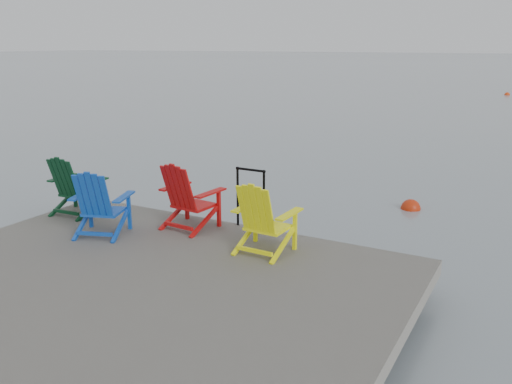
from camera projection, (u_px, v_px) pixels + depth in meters
The scene contains 9 objects.
ground at pixel (129, 326), 6.25m from camera, with size 400.00×400.00×0.00m, color slate.
dock at pixel (127, 298), 6.16m from camera, with size 6.00×5.00×1.40m.
handrail at pixel (251, 192), 7.93m from camera, with size 0.48×0.04×0.90m.
chair_green at pixel (74, 185), 8.57m from camera, with size 0.79×0.74×0.95m.
chair_blue at pixel (99, 202), 7.62m from camera, with size 0.92×0.88×0.96m.
chair_red at pixel (188, 196), 7.89m from camera, with size 0.85×0.79×1.00m.
chair_yellow at pixel (263, 217), 6.97m from camera, with size 0.78×0.73×0.96m.
buoy_a at pixel (411, 209), 10.67m from camera, with size 0.39×0.39×0.39m, color #B8260A.
buoy_d at pixel (507, 95), 34.36m from camera, with size 0.33×0.33×0.33m, color red.
Camera 1 is at (3.98, -4.22, 3.15)m, focal length 38.00 mm.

